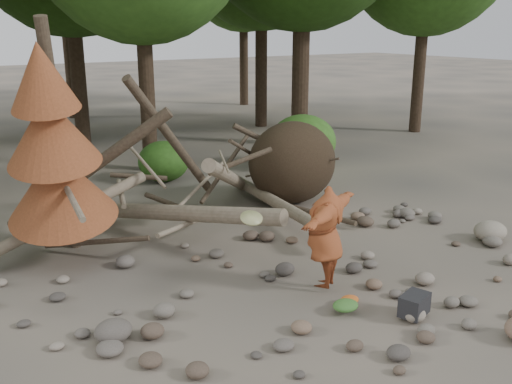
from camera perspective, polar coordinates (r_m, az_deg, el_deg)
ground at (r=9.34m, az=6.48°, el=-10.22°), size 120.00×120.00×0.00m
deadfall_pile at (r=13.35m, az=1.80°, el=2.44°), size 8.55×5.24×3.30m
dead_conifer at (r=10.23m, az=-19.53°, el=3.84°), size 2.06×2.16×4.35m
bush_mid at (r=15.90m, az=-9.23°, el=3.06°), size 1.40×1.40×1.12m
bush_right at (r=17.28m, az=4.70°, el=5.10°), size 2.00×2.00×1.60m
frisbee_thrower at (r=9.16m, az=6.93°, el=-4.46°), size 2.97×1.54×1.74m
backpack at (r=8.87m, az=15.53°, el=-11.13°), size 0.55×0.45×0.32m
cloth_green at (r=8.83m, az=8.93°, el=-11.43°), size 0.41×0.34×0.15m
cloth_orange at (r=9.06m, az=9.34°, el=-10.86°), size 0.30×0.25×0.11m
boulder_mid_right at (r=12.34m, az=22.38°, el=-3.64°), size 0.68×0.61×0.41m
boulder_mid_left at (r=8.24m, az=-14.08°, el=-13.31°), size 0.52×0.46×0.31m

